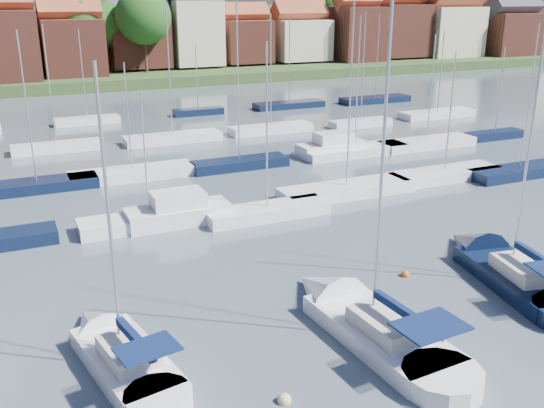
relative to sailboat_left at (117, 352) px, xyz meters
name	(u,v)px	position (x,y,z in m)	size (l,w,h in m)	color
ground	(175,151)	(12.20, 34.82, -0.36)	(260.00, 260.00, 0.00)	#42505A
sailboat_left	(117,352)	(0.00, 0.00, 0.00)	(4.41, 10.21, 13.54)	white
sailboat_centre	(359,319)	(10.86, -1.72, -0.01)	(4.15, 12.54, 16.72)	white
sailboat_navy	(500,267)	(21.06, -0.09, -0.01)	(5.47, 12.59, 16.86)	black
buoy_c	(284,402)	(5.26, -5.46, -0.36)	(0.53, 0.53, 0.53)	beige
buoy_d	(461,396)	(11.66, -7.90, -0.36)	(0.52, 0.52, 0.52)	beige
buoy_e	(405,276)	(16.02, 1.72, -0.36)	(0.47, 0.47, 0.47)	#D85914
marina_field	(209,156)	(14.11, 29.97, 0.07)	(79.62, 41.41, 15.93)	white
far_shore_town	(75,42)	(14.43, 127.49, 4.24)	(212.46, 90.00, 22.27)	#354A25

